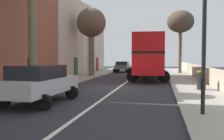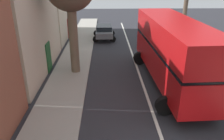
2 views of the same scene
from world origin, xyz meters
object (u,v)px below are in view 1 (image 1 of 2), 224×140
Objects in this scene: parked_car_grey_left_1 at (123,66)px; street_tree_left_2 at (91,24)px; double_decker_bus at (149,55)px; lamppost_right at (205,7)px; litter_bin_right at (201,80)px; parked_car_silver_left_2 at (40,82)px; street_tree_right_1 at (180,22)px.

street_tree_left_2 is at bearing -102.61° from parked_car_grey_left_1.
double_decker_bus is 7.30m from street_tree_left_2.
lamppost_right is 5.47× the size of litter_bin_right.
parked_car_silver_left_2 is 9.59m from litter_bin_right.
parked_car_silver_left_2 is at bearing 168.74° from lamppost_right.
double_decker_bus reaches higher than parked_car_silver_left_2.
street_tree_right_1 is 11.85m from street_tree_left_2.
street_tree_right_1 is at bearing 34.29° from street_tree_left_2.
lamppost_right is at bearing -62.57° from street_tree_left_2.
parked_car_grey_left_1 is at bearing 112.15° from litter_bin_right.
street_tree_right_1 is at bearing 67.54° from double_decker_bus.
double_decker_bus is at bearing -16.83° from street_tree_left_2.
street_tree_right_1 is 23.84m from lamppost_right.
parked_car_grey_left_1 is 24.74m from parked_car_silver_left_2.
street_tree_right_1 is at bearing 87.75° from lamppost_right.
street_tree_left_2 reaches higher than parked_car_silver_left_2.
street_tree_left_2 reaches higher than lamppost_right.
street_tree_left_2 is at bearing -145.71° from street_tree_right_1.
lamppost_right is (-0.93, -23.67, -2.70)m from street_tree_right_1.
parked_car_silver_left_2 is (-4.20, -13.77, -1.37)m from double_decker_bus.
double_decker_bus is 2.48× the size of parked_car_grey_left_1.
lamppost_right reaches higher than parked_car_silver_left_2.
parked_car_silver_left_2 is 4.02× the size of litter_bin_right.
lamppost_right reaches higher than double_decker_bus.
double_decker_bus is at bearing 99.75° from lamppost_right.
street_tree_left_2 is (-2.03, -9.08, 4.77)m from parked_car_grey_left_1.
street_tree_left_2 reaches higher than double_decker_bus.
litter_bin_right is at bearing -89.76° from street_tree_right_1.
street_tree_left_2 is (-9.76, -6.66, -0.85)m from street_tree_right_1.
parked_car_silver_left_2 is 7.49m from lamppost_right.
parked_car_silver_left_2 is 24.26m from street_tree_right_1.
parked_car_silver_left_2 reaches higher than parked_car_grey_left_1.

